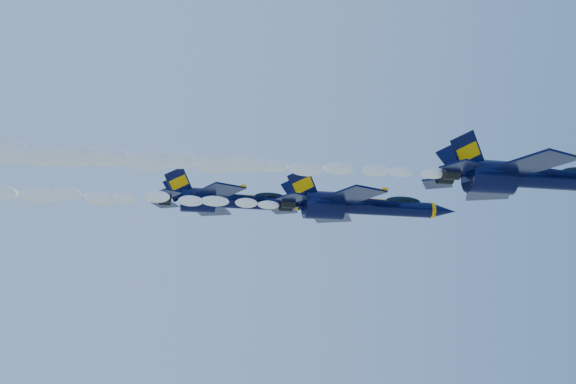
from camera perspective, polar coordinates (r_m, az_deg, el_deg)
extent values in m
cylinder|color=black|center=(76.33, 18.94, 0.75)|extent=(10.10, 1.68, 1.68)
ellipsoid|color=black|center=(73.02, 14.15, 1.04)|extent=(1.75, 3.03, 7.18)
cube|color=black|center=(70.14, 17.20, 1.99)|extent=(6.02, 7.13, 0.20)
cube|color=black|center=(77.78, 14.08, 0.08)|extent=(6.02, 7.13, 0.20)
cube|color=#FEA600|center=(70.93, 18.31, 1.99)|extent=(2.71, 5.62, 0.11)
cube|color=#FEA600|center=(78.49, 15.11, 0.09)|extent=(2.71, 5.62, 0.11)
cube|color=black|center=(71.48, 12.68, 2.76)|extent=(3.66, 1.16, 3.94)
cube|color=black|center=(73.53, 11.93, 2.20)|extent=(3.66, 1.16, 3.94)
cylinder|color=black|center=(70.77, 11.53, 1.35)|extent=(1.35, 1.23, 1.23)
cylinder|color=black|center=(72.06, 11.08, 1.03)|extent=(1.35, 1.23, 1.23)
cube|color=#FEA600|center=(74.93, 16.66, 1.55)|extent=(12.35, 0.39, 0.09)
ellipsoid|color=white|center=(66.36, -4.62, 2.02)|extent=(38.37, 2.03, 1.83)
cylinder|color=black|center=(79.54, 7.02, -1.14)|extent=(9.20, 1.53, 1.53)
ellipsoid|color=black|center=(77.75, 2.52, -0.95)|extent=(1.59, 2.76, 6.54)
cone|color=black|center=(81.60, 10.97, -1.34)|extent=(2.66, 1.53, 1.53)
cylinder|color=#FEA600|center=(81.14, 10.17, -1.30)|extent=(0.36, 1.59, 1.59)
ellipsoid|color=black|center=(80.29, 8.18, -0.67)|extent=(3.68, 1.20, 1.01)
cube|color=#FEA600|center=(80.22, 8.19, -0.88)|extent=(4.29, 1.02, 0.18)
cube|color=black|center=(74.42, 4.66, -0.22)|extent=(5.48, 6.49, 0.18)
cube|color=black|center=(82.05, 3.07, -1.68)|extent=(5.48, 6.49, 0.18)
cube|color=#FEA600|center=(74.85, 5.71, -0.20)|extent=(2.46, 5.12, 0.10)
cube|color=#FEA600|center=(82.44, 4.03, -1.65)|extent=(2.46, 5.12, 0.10)
cube|color=black|center=(76.65, 1.07, 0.47)|extent=(3.33, 1.05, 3.58)
cube|color=black|center=(78.66, 0.73, 0.06)|extent=(3.33, 1.05, 3.58)
cylinder|color=black|center=(76.33, 0.04, -0.73)|extent=(1.23, 1.12, 1.12)
cylinder|color=black|center=(77.59, -0.16, -0.98)|extent=(1.23, 1.12, 1.12)
cube|color=#FEA600|center=(78.83, 4.89, -0.48)|extent=(11.24, 0.36, 0.08)
ellipsoid|color=white|center=(75.58, -14.85, -0.23)|extent=(38.37, 1.85, 1.66)
cylinder|color=black|center=(83.15, -2.37, -0.76)|extent=(8.45, 1.41, 1.41)
ellipsoid|color=black|center=(82.42, -6.43, -0.58)|extent=(1.47, 2.54, 6.01)
cone|color=black|center=(84.16, 1.29, -0.95)|extent=(2.44, 1.41, 1.41)
cylinder|color=#FEA600|center=(83.92, 0.54, -0.91)|extent=(0.33, 1.47, 1.47)
ellipsoid|color=black|center=(83.59, -1.29, -0.35)|extent=(3.38, 1.10, 0.93)
cube|color=#FEA600|center=(83.52, -1.29, -0.54)|extent=(3.94, 0.94, 0.17)
cube|color=black|center=(78.99, -4.95, 0.07)|extent=(5.03, 5.97, 0.17)
cube|color=black|center=(86.22, -5.55, -1.23)|extent=(5.03, 5.97, 0.17)
cube|color=#FEA600|center=(79.17, -4.01, 0.08)|extent=(2.26, 4.70, 0.09)
cube|color=#FEA600|center=(86.38, -4.68, -1.22)|extent=(2.26, 4.70, 0.09)
cube|color=black|center=(81.71, -7.78, 0.65)|extent=(3.06, 0.97, 3.29)
cube|color=black|center=(83.61, -7.88, 0.29)|extent=(3.06, 0.97, 3.29)
cylinder|color=black|center=(81.61, -8.69, -0.38)|extent=(1.13, 1.03, 1.03)
cylinder|color=black|center=(82.79, -8.74, -0.60)|extent=(1.13, 1.03, 1.03)
cube|color=#FEA600|center=(82.94, -4.29, -0.17)|extent=(10.33, 0.33, 0.08)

